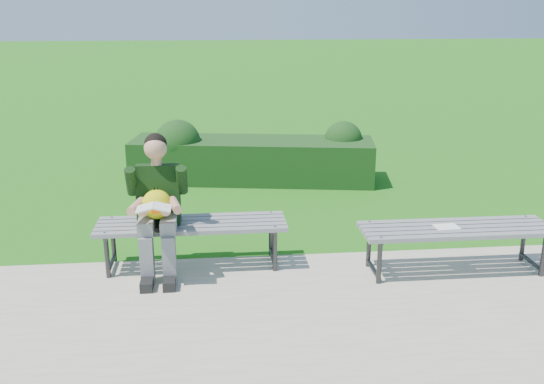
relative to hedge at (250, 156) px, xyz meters
name	(u,v)px	position (x,y,z in m)	size (l,w,h in m)	color
ground	(239,259)	(-0.29, -2.87, -0.35)	(80.00, 80.00, 0.00)	#187B18
walkway	(250,352)	(-0.29, -4.62, -0.34)	(30.00, 3.50, 0.02)	#A69788
hedge	(250,156)	(0.00, 0.00, 0.00)	(3.56, 1.41, 0.90)	#193713
bench_left	(192,228)	(-0.75, -3.04, 0.06)	(1.80, 0.50, 0.46)	gray
bench_right	(456,232)	(1.72, -3.40, 0.06)	(1.80, 0.50, 0.46)	gray
seated_boy	(158,202)	(-1.05, -3.14, 0.36)	(0.56, 0.76, 1.31)	slate
paper_sheet	(447,227)	(1.62, -3.40, 0.12)	(0.23, 0.17, 0.01)	white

